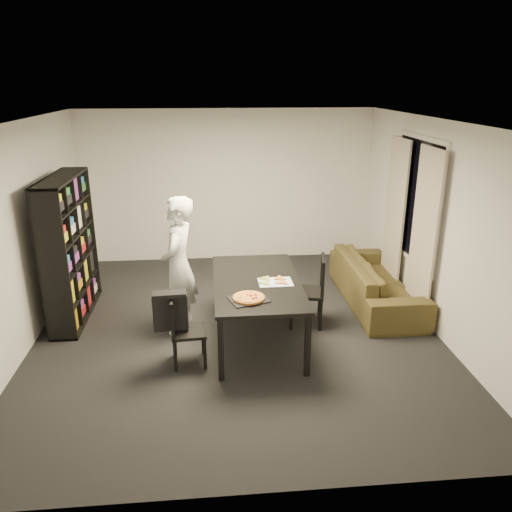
{
  "coord_description": "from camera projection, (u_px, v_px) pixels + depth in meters",
  "views": [
    {
      "loc": [
        -0.3,
        -5.77,
        3.04
      ],
      "look_at": [
        0.23,
        -0.18,
        1.05
      ],
      "focal_mm": 35.0,
      "sensor_mm": 36.0,
      "label": 1
    }
  ],
  "objects": [
    {
      "name": "room",
      "position": [
        236.0,
        232.0,
        6.02
      ],
      "size": [
        5.01,
        5.51,
        2.61
      ],
      "color": "black",
      "rests_on": "ground"
    },
    {
      "name": "window_pane",
      "position": [
        417.0,
        200.0,
        6.74
      ],
      "size": [
        0.02,
        1.4,
        1.6
      ],
      "primitive_type": "cube",
      "color": "black",
      "rests_on": "room"
    },
    {
      "name": "window_frame",
      "position": [
        416.0,
        200.0,
        6.74
      ],
      "size": [
        0.03,
        1.52,
        1.72
      ],
      "primitive_type": "cube",
      "color": "white",
      "rests_on": "room"
    },
    {
      "name": "curtain_left",
      "position": [
        424.0,
        237.0,
        6.36
      ],
      "size": [
        0.03,
        0.7,
        2.25
      ],
      "primitive_type": "cube",
      "color": "beige",
      "rests_on": "room"
    },
    {
      "name": "curtain_right",
      "position": [
        395.0,
        216.0,
        7.34
      ],
      "size": [
        0.03,
        0.7,
        2.25
      ],
      "primitive_type": "cube",
      "color": "beige",
      "rests_on": "room"
    },
    {
      "name": "bookshelf",
      "position": [
        69.0,
        249.0,
        6.52
      ],
      "size": [
        0.35,
        1.5,
        1.9
      ],
      "primitive_type": "cube",
      "color": "black",
      "rests_on": "room"
    },
    {
      "name": "dining_table",
      "position": [
        257.0,
        286.0,
        5.98
      ],
      "size": [
        1.03,
        1.85,
        0.77
      ],
      "color": "black",
      "rests_on": "room"
    },
    {
      "name": "chair_left",
      "position": [
        181.0,
        326.0,
        5.52
      ],
      "size": [
        0.4,
        0.4,
        0.82
      ],
      "rotation": [
        0.0,
        0.0,
        1.64
      ],
      "color": "black",
      "rests_on": "room"
    },
    {
      "name": "chair_right",
      "position": [
        314.0,
        286.0,
        6.41
      ],
      "size": [
        0.51,
        0.51,
        0.93
      ],
      "rotation": [
        0.0,
        0.0,
        -1.76
      ],
      "color": "black",
      "rests_on": "room"
    },
    {
      "name": "draped_jacket",
      "position": [
        170.0,
        310.0,
        5.44
      ],
      "size": [
        0.38,
        0.18,
        0.45
      ],
      "rotation": [
        0.0,
        0.0,
        1.64
      ],
      "color": "black",
      "rests_on": "chair_left"
    },
    {
      "name": "person",
      "position": [
        179.0,
        266.0,
        6.13
      ],
      "size": [
        0.54,
        0.71,
        1.75
      ],
      "primitive_type": "imported",
      "rotation": [
        0.0,
        0.0,
        -1.78
      ],
      "color": "silver",
      "rests_on": "room"
    },
    {
      "name": "baking_tray",
      "position": [
        248.0,
        299.0,
        5.44
      ],
      "size": [
        0.48,
        0.43,
        0.01
      ],
      "primitive_type": "cube",
      "rotation": [
        0.0,
        0.0,
        0.31
      ],
      "color": "black",
      "rests_on": "dining_table"
    },
    {
      "name": "pepperoni_pizza",
      "position": [
        249.0,
        298.0,
        5.44
      ],
      "size": [
        0.35,
        0.35,
        0.03
      ],
      "rotation": [
        0.0,
        0.0,
        0.43
      ],
      "color": "#B06D33",
      "rests_on": "dining_table"
    },
    {
      "name": "kitchen_towel",
      "position": [
        275.0,
        282.0,
        5.91
      ],
      "size": [
        0.4,
        0.31,
        0.01
      ],
      "primitive_type": "cube",
      "rotation": [
        0.0,
        0.0,
        0.01
      ],
      "color": "white",
      "rests_on": "dining_table"
    },
    {
      "name": "pizza_slices",
      "position": [
        273.0,
        280.0,
        5.93
      ],
      "size": [
        0.42,
        0.37,
        0.01
      ],
      "primitive_type": null,
      "rotation": [
        0.0,
        0.0,
        0.17
      ],
      "color": "gold",
      "rests_on": "dining_table"
    },
    {
      "name": "sofa",
      "position": [
        376.0,
        281.0,
        7.14
      ],
      "size": [
        0.85,
        2.17,
        0.63
      ],
      "primitive_type": "imported",
      "rotation": [
        0.0,
        0.0,
        1.57
      ],
      "color": "#3A3817",
      "rests_on": "room"
    }
  ]
}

